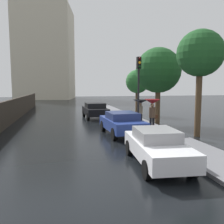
{
  "coord_description": "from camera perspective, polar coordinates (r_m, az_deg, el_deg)",
  "views": [
    {
      "loc": [
        -0.5,
        -5.89,
        2.87
      ],
      "look_at": [
        2.21,
        6.65,
        1.45
      ],
      "focal_mm": 37.76,
      "sensor_mm": 36.0,
      "label": 1
    }
  ],
  "objects": [
    {
      "name": "distant_tower",
      "position": [
        56.47,
        -15.74,
        13.32
      ],
      "size": [
        13.36,
        12.82,
        20.0
      ],
      "color": "beige",
      "rests_on": "ground"
    },
    {
      "name": "traffic_light",
      "position": [
        15.2,
        6.49,
        7.83
      ],
      "size": [
        0.26,
        0.39,
        4.56
      ],
      "color": "black",
      "rests_on": "sidewalk_strip"
    },
    {
      "name": "street_tree_near",
      "position": [
        14.26,
        20.58,
        12.92
      ],
      "size": [
        2.59,
        2.59,
        5.97
      ],
      "color": "#4C3823",
      "rests_on": "ground"
    },
    {
      "name": "pedestrian_with_umbrella_far",
      "position": [
        16.73,
        6.88,
        1.87
      ],
      "size": [
        1.1,
        1.1,
        1.77
      ],
      "rotation": [
        0.0,
        0.0,
        0.15
      ],
      "color": "black",
      "rests_on": "sidewalk_strip"
    },
    {
      "name": "car_blue_behind_camera",
      "position": [
        13.9,
        2.42,
        -2.59
      ],
      "size": [
        2.07,
        4.07,
        1.35
      ],
      "rotation": [
        0.0,
        0.0,
        0.05
      ],
      "color": "navy",
      "rests_on": "ground"
    },
    {
      "name": "car_white_far_ahead",
      "position": [
        8.86,
        10.76,
        -8.14
      ],
      "size": [
        1.94,
        4.14,
        1.29
      ],
      "rotation": [
        0.0,
        0.0,
        -0.08
      ],
      "color": "silver",
      "rests_on": "ground"
    },
    {
      "name": "street_tree_mid",
      "position": [
        23.6,
        6.2,
        7.22
      ],
      "size": [
        2.33,
        2.33,
        4.49
      ],
      "color": "#4C3823",
      "rests_on": "ground"
    },
    {
      "name": "ground",
      "position": [
        6.57,
        -7.05,
        -19.61
      ],
      "size": [
        120.0,
        120.0,
        0.0
      ],
      "primitive_type": "plane",
      "color": "black"
    },
    {
      "name": "street_tree_far",
      "position": [
        18.02,
        11.16,
        9.8
      ],
      "size": [
        3.34,
        3.34,
        5.71
      ],
      "color": "#4C3823",
      "rests_on": "ground"
    },
    {
      "name": "pedestrian_with_umbrella_near",
      "position": [
        14.44,
        9.74,
        1.35
      ],
      "size": [
        0.94,
        0.94,
        1.93
      ],
      "rotation": [
        0.0,
        0.0,
        0.05
      ],
      "color": "black",
      "rests_on": "sidewalk_strip"
    },
    {
      "name": "car_black_near_kerb",
      "position": [
        21.26,
        -4.13,
        0.52
      ],
      "size": [
        2.03,
        4.11,
        1.38
      ],
      "rotation": [
        0.0,
        0.0,
        0.04
      ],
      "color": "black",
      "rests_on": "ground"
    }
  ]
}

